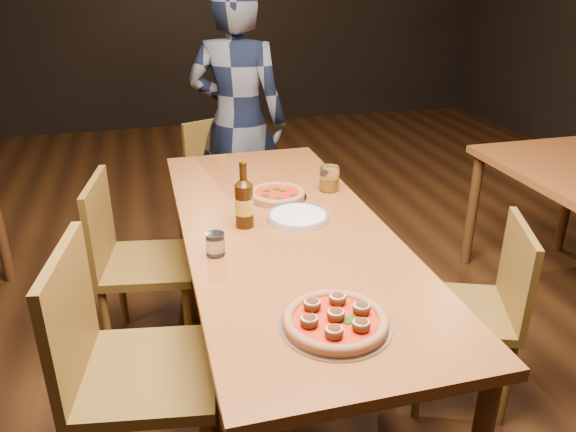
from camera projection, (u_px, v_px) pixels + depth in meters
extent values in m
plane|color=black|center=(285.00, 376.00, 2.55)|extent=(9.00, 9.00, 0.00)
cube|color=brown|center=(285.00, 231.00, 2.25)|extent=(0.80, 2.00, 0.04)
cylinder|color=#4F2D16|center=(185.00, 228.00, 3.16)|extent=(0.06, 0.06, 0.71)
cylinder|color=#4F2D16|center=(301.00, 215.00, 3.32)|extent=(0.06, 0.06, 0.71)
cylinder|color=#4F2D16|center=(472.00, 210.00, 3.38)|extent=(0.06, 0.06, 0.71)
cylinder|color=#4F2D16|center=(568.00, 199.00, 3.54)|extent=(0.06, 0.06, 0.71)
cylinder|color=#B7B7BF|center=(335.00, 326.00, 1.63)|extent=(0.33, 0.33, 0.01)
cylinder|color=#C07550|center=(336.00, 322.00, 1.62)|extent=(0.30, 0.30, 0.02)
torus|color=#C07550|center=(336.00, 320.00, 1.62)|extent=(0.31, 0.31, 0.03)
cylinder|color=#C1390B|center=(336.00, 319.00, 1.62)|extent=(0.24, 0.24, 0.00)
cylinder|color=#B7B7BF|center=(277.00, 197.00, 2.53)|extent=(0.27, 0.27, 0.01)
cylinder|color=#C07550|center=(277.00, 195.00, 2.52)|extent=(0.25, 0.25, 0.02)
torus|color=#C07550|center=(277.00, 193.00, 2.52)|extent=(0.25, 0.25, 0.03)
cylinder|color=#C1390B|center=(277.00, 193.00, 2.52)|extent=(0.19, 0.19, 0.00)
cylinder|color=white|center=(298.00, 217.00, 2.31)|extent=(0.25, 0.25, 0.02)
cylinder|color=black|center=(244.00, 206.00, 2.22)|extent=(0.07, 0.07, 0.18)
cylinder|color=black|center=(243.00, 174.00, 2.16)|extent=(0.03, 0.03, 0.09)
cylinder|color=yellow|center=(244.00, 206.00, 2.22)|extent=(0.07, 0.07, 0.07)
cylinder|color=white|center=(215.00, 244.00, 2.01)|extent=(0.07, 0.07, 0.09)
cylinder|color=#A77212|center=(329.00, 179.00, 2.59)|extent=(0.09, 0.09, 0.11)
imported|color=black|center=(238.00, 123.00, 3.43)|extent=(0.71, 0.61, 1.65)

